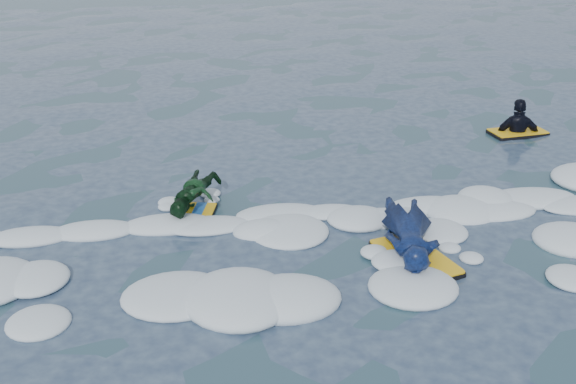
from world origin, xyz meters
name	(u,v)px	position (x,y,z in m)	size (l,w,h in m)	color
ground	(292,280)	(0.00, 0.00, 0.00)	(120.00, 120.00, 0.00)	#1D3B45
foam_band	(278,240)	(0.00, 1.03, 0.00)	(12.00, 3.10, 0.30)	white
prone_woman_unit	(410,236)	(1.53, 0.40, 0.24)	(1.01, 1.87, 0.47)	black
prone_child_unit	(195,197)	(-0.98, 2.05, 0.23)	(1.03, 1.31, 0.46)	black
waiting_rider_unit	(517,139)	(4.94, 4.48, -0.08)	(1.06, 0.66, 1.51)	black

